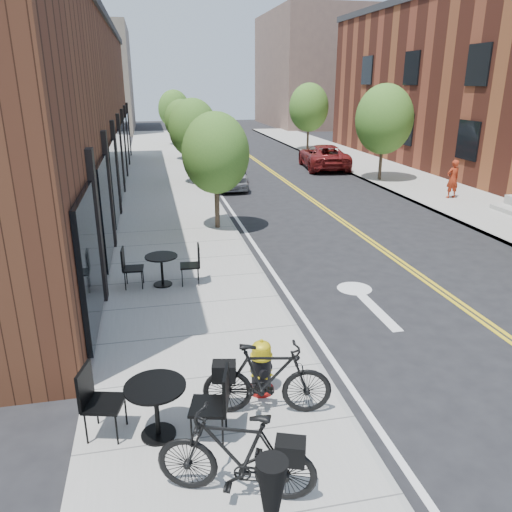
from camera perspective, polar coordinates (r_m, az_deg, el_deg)
ground at (r=9.10m, az=7.44°, el=-12.71°), size 120.00×120.00×0.00m
sidewalk_near at (r=17.90m, az=-9.29°, el=3.70°), size 4.00×70.00×0.12m
sidewalk_far at (r=21.94m, az=23.91°, el=5.18°), size 4.00×70.00×0.12m
building_near at (r=21.61m, az=-22.81°, el=14.43°), size 5.00×28.00×7.00m
bg_building_left at (r=55.49m, az=-18.45°, el=18.61°), size 8.00×14.00×10.00m
bg_building_right at (r=60.23m, az=6.52°, el=20.36°), size 10.00×16.00×12.00m
tree_near_a at (r=16.52m, az=-4.63°, el=11.62°), size 2.20×2.20×3.81m
tree_near_b at (r=24.42m, az=-7.21°, el=14.28°), size 2.30×2.30×3.98m
tree_near_c at (r=32.39m, az=-8.52°, el=15.10°), size 2.10×2.10×3.67m
tree_near_d at (r=40.35m, az=-9.35°, el=16.23°), size 2.40×2.40×4.11m
tree_far_b at (r=25.91m, az=14.43°, el=14.88°), size 2.80×2.80×4.62m
tree_far_c at (r=37.05m, az=6.05°, el=16.53°), size 2.80×2.80×4.62m
fire_hydrant at (r=8.03m, az=0.62°, el=-12.59°), size 0.49×0.49×0.92m
bicycle_left at (r=6.25m, az=-2.33°, el=-21.79°), size 1.99×1.17×1.15m
bicycle_right at (r=7.50m, az=1.30°, el=-13.91°), size 1.97×0.91×1.14m
bistro_set_b at (r=7.23m, az=-11.34°, el=-16.16°), size 2.00×1.03×1.05m
bistro_set_c at (r=12.20m, az=-10.72°, el=-1.13°), size 1.82×0.82×0.98m
parked_car_a at (r=24.29m, az=-3.56°, el=9.77°), size 2.11×4.69×1.56m
parked_car_b at (r=26.68m, az=-3.70°, el=10.34°), size 1.74×4.07×1.31m
parked_car_c at (r=35.89m, az=-5.53°, el=12.80°), size 2.69×5.52×1.55m
parked_car_far at (r=29.68m, az=7.71°, el=11.20°), size 2.89×5.24×1.39m
pedestrian at (r=22.79m, az=21.56°, el=8.19°), size 0.63×0.45×1.60m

